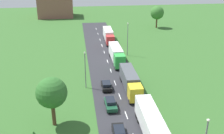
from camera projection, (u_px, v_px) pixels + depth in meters
road at (123, 106)px, 46.64m from camera, size 10.00×140.00×0.06m
lane_marking_centre at (126, 115)px, 43.70m from camera, size 0.16×124.12×0.01m
truck_lead at (153, 128)px, 36.70m from camera, size 2.88×14.30×3.72m
truck_second at (130, 81)px, 51.60m from camera, size 2.63×12.14×3.56m
truck_third at (116, 54)px, 66.39m from camera, size 2.50×12.20×3.71m
truck_fourth at (108, 35)px, 83.88m from camera, size 2.68×12.11×3.73m
car_second at (119, 132)px, 37.92m from camera, size 1.94×4.32×1.49m
car_third at (111, 103)px, 45.66m from camera, size 1.87×4.46×1.57m
car_fourth at (106, 85)px, 52.51m from camera, size 1.90×4.22×1.48m
lamppost_second at (85, 68)px, 51.84m from camera, size 0.36×0.36×7.66m
lamppost_third at (128, 38)px, 70.24m from camera, size 0.36×0.36×9.00m
tree_oak at (52, 93)px, 39.23m from camera, size 4.72×4.72×7.95m
tree_birch at (157, 13)px, 100.66m from camera, size 5.12×5.12×8.37m
distant_building at (56, 6)px, 122.25m from camera, size 15.60×12.72×9.66m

